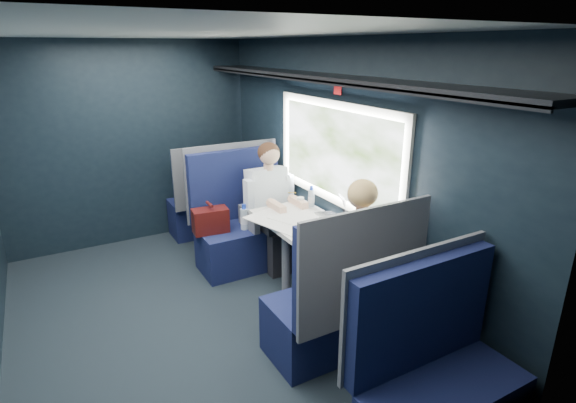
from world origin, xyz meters
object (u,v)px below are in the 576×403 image
seat_bay_near (242,226)px  seat_row_back (435,383)px  seat_row_front (213,202)px  laptop (335,211)px  bottle_small (311,198)px  man (272,200)px  woman (356,251)px  seat_bay_far (340,305)px  table (301,229)px  cup (300,202)px

seat_bay_near → seat_row_back: bearing=-89.6°
seat_row_front → seat_row_back: size_ratio=1.00×
laptop → bottle_small: (-0.04, 0.35, 0.03)m
man → laptop: man is taller
woman → seat_bay_far: bearing=-146.2°
seat_bay_near → man: 0.43m
woman → laptop: woman is taller
seat_row_front → man: bearing=-77.2°
woman → bottle_small: 1.02m
seat_bay_far → woman: (0.25, 0.17, 0.31)m
seat_bay_near → laptop: bearing=-60.8°
table → woman: woman is taller
seat_row_front → seat_row_back: (0.00, -3.59, 0.00)m
table → seat_bay_far: (-0.18, -0.87, -0.25)m
seat_row_front → seat_row_back: bearing=-90.0°
seat_bay_far → cup: seat_bay_far is taller
laptop → cup: bearing=106.9°
table → man: size_ratio=0.76×
seat_row_back → man: size_ratio=0.88×
laptop → man: bearing=108.6°
seat_bay_far → seat_bay_near: bearing=90.6°
seat_bay_near → seat_bay_far: same height
woman → laptop: size_ratio=3.73×
laptop → cup: (-0.12, 0.41, -0.02)m
seat_bay_near → seat_row_front: seat_bay_near is taller
table → laptop: (0.32, -0.07, 0.14)m
seat_row_front → cup: seat_row_front is taller
seat_bay_near → laptop: size_ratio=3.56×
seat_row_front → man: 1.17m
seat_bay_far → bottle_small: seat_bay_far is taller
seat_bay_near → seat_row_front: 0.92m
seat_bay_near → seat_bay_far: (0.02, -1.75, -0.01)m
table → bottle_small: bearing=44.6°
seat_bay_far → man: bearing=81.0°
table → seat_bay_far: seat_bay_far is taller
bottle_small → seat_bay_far: bearing=-112.0°
bottle_small → cup: (-0.08, 0.06, -0.05)m
seat_bay_far → man: man is taller
cup → seat_bay_far: bearing=-107.4°
seat_bay_near → bottle_small: size_ratio=5.98×
seat_row_back → table: bearing=84.2°
seat_bay_near → bottle_small: seat_bay_near is taller
laptop → table: bearing=168.6°
seat_bay_far → laptop: bearing=57.9°
seat_bay_far → cup: size_ratio=13.90×
seat_row_back → woman: 1.16m
table → seat_row_front: (-0.18, 1.80, -0.25)m
seat_row_front → laptop: bearing=-74.8°
bottle_small → cup: size_ratio=2.33×
table → seat_bay_near: bearing=102.9°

